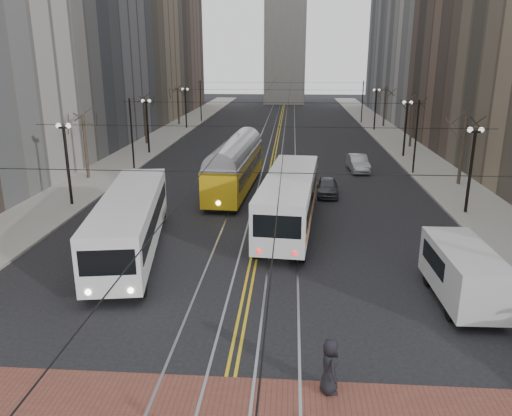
# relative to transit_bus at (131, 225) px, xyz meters

# --- Properties ---
(ground) EXTENTS (260.00, 260.00, 0.00)m
(ground) POSITION_rel_transit_bus_xyz_m (6.61, -9.56, -1.62)
(ground) COLOR black
(ground) RESTS_ON ground
(sidewalk_left) EXTENTS (5.00, 140.00, 0.15)m
(sidewalk_left) POSITION_rel_transit_bus_xyz_m (-8.39, 35.44, -1.54)
(sidewalk_left) COLOR gray
(sidewalk_left) RESTS_ON ground
(sidewalk_right) EXTENTS (5.00, 140.00, 0.15)m
(sidewalk_right) POSITION_rel_transit_bus_xyz_m (21.61, 35.44, -1.54)
(sidewalk_right) COLOR gray
(sidewalk_right) RESTS_ON ground
(streetcar_rails) EXTENTS (4.80, 130.00, 0.02)m
(streetcar_rails) POSITION_rel_transit_bus_xyz_m (6.61, 35.44, -1.61)
(streetcar_rails) COLOR gray
(streetcar_rails) RESTS_ON ground
(centre_lines) EXTENTS (0.42, 130.00, 0.01)m
(centre_lines) POSITION_rel_transit_bus_xyz_m (6.61, 35.44, -1.61)
(centre_lines) COLOR gold
(centre_lines) RESTS_ON ground
(building_left_far) EXTENTS (16.00, 20.00, 40.00)m
(building_left_far) POSITION_rel_transit_bus_xyz_m (-18.89, 76.44, 18.38)
(building_left_far) COLOR brown
(building_left_far) RESTS_ON ground
(building_right_far) EXTENTS (16.00, 20.00, 40.00)m
(building_right_far) POSITION_rel_transit_bus_xyz_m (32.11, 76.44, 18.38)
(building_right_far) COLOR slate
(building_right_far) RESTS_ON ground
(lamp_posts) EXTENTS (27.60, 57.20, 5.60)m
(lamp_posts) POSITION_rel_transit_bus_xyz_m (6.61, 19.19, 1.18)
(lamp_posts) COLOR black
(lamp_posts) RESTS_ON ground
(street_trees) EXTENTS (31.68, 53.28, 5.60)m
(street_trees) POSITION_rel_transit_bus_xyz_m (6.61, 25.69, 1.18)
(street_trees) COLOR #382D23
(street_trees) RESTS_ON ground
(trolley_wires) EXTENTS (25.96, 120.00, 6.60)m
(trolley_wires) POSITION_rel_transit_bus_xyz_m (6.61, 25.27, 2.16)
(trolley_wires) COLOR black
(trolley_wires) RESTS_ON ground
(transit_bus) EXTENTS (4.78, 13.20, 3.23)m
(transit_bus) POSITION_rel_transit_bus_xyz_m (0.00, 0.00, 0.00)
(transit_bus) COLOR silver
(transit_bus) RESTS_ON ground
(streetcar) EXTENTS (3.35, 13.79, 3.22)m
(streetcar) POSITION_rel_transit_bus_xyz_m (4.11, 13.65, -0.01)
(streetcar) COLOR gold
(streetcar) RESTS_ON ground
(rear_bus) EXTENTS (3.91, 13.04, 3.35)m
(rear_bus) POSITION_rel_transit_bus_xyz_m (8.41, 4.79, 0.06)
(rear_bus) COLOR silver
(rear_bus) RESTS_ON ground
(cargo_van) EXTENTS (2.28, 5.67, 2.49)m
(cargo_van) POSITION_rel_transit_bus_xyz_m (15.89, -4.56, -0.37)
(cargo_van) COLOR beige
(cargo_van) RESTS_ON ground
(sedan_grey) EXTENTS (1.79, 4.05, 1.36)m
(sedan_grey) POSITION_rel_transit_bus_xyz_m (11.30, 12.62, -0.94)
(sedan_grey) COLOR #393D40
(sedan_grey) RESTS_ON ground
(sedan_silver) EXTENTS (1.85, 4.63, 1.50)m
(sedan_silver) POSITION_rel_transit_bus_xyz_m (14.68, 21.42, -0.87)
(sedan_silver) COLOR #999CA0
(sedan_silver) RESTS_ON ground
(pedestrian_a) EXTENTS (0.72, 0.98, 1.84)m
(pedestrian_a) POSITION_rel_transit_bus_xyz_m (9.81, -11.06, -0.68)
(pedestrian_a) COLOR black
(pedestrian_a) RESTS_ON crosswalk_band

